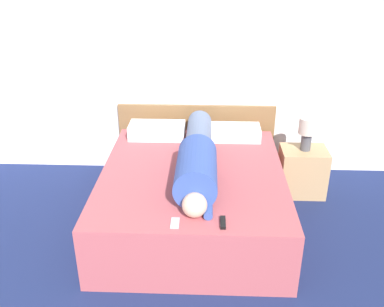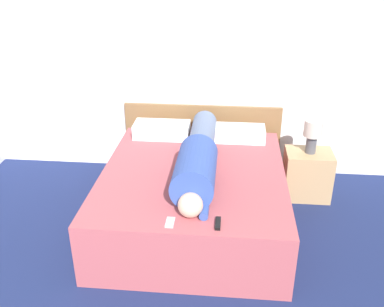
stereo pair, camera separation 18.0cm
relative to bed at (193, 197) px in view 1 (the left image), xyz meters
The scene contains 10 objects.
wall_back 1.56m from the bed, 91.24° to the left, with size 6.17×0.06×2.60m.
bed is the anchor object (origin of this frame).
headboard 1.12m from the bed, 90.00° to the left, with size 1.80×0.04×0.81m.
nightstand 1.31m from the bed, 27.97° to the left, with size 0.48×0.37×0.51m.
table_lamp 1.39m from the bed, 27.97° to the left, with size 0.19×0.19×0.36m.
person_lying 0.44m from the bed, 40.12° to the right, with size 0.35×1.75×0.35m.
pillow_near_headboard 0.94m from the bed, 118.39° to the left, with size 0.60×0.29×0.15m.
pillow_second 0.94m from the bed, 61.91° to the left, with size 0.57×0.29×0.14m.
tv_remote 0.92m from the bed, 72.65° to the right, with size 0.04×0.15×0.02m.
cell_phone 0.89m from the bed, 96.78° to the right, with size 0.06×0.13×0.01m.
Camera 1 is at (0.16, -0.65, 2.43)m, focal length 40.00 mm.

